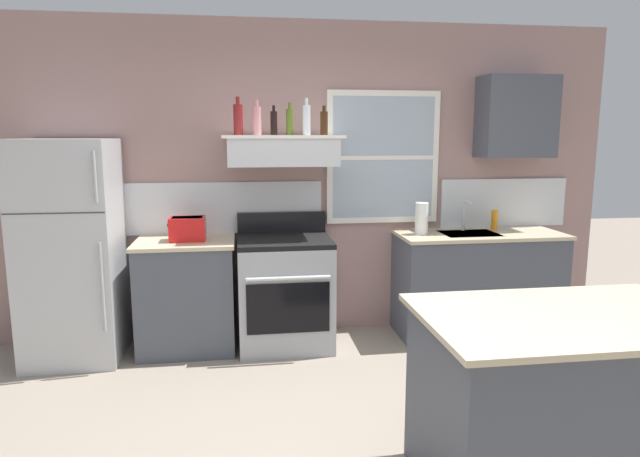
{
  "coord_description": "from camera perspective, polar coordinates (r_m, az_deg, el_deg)",
  "views": [
    {
      "loc": [
        -0.59,
        -2.57,
        1.75
      ],
      "look_at": [
        -0.05,
        1.2,
        1.1
      ],
      "focal_mm": 31.02,
      "sensor_mm": 36.0,
      "label": 1
    }
  ],
  "objects": [
    {
      "name": "toaster",
      "position": [
        4.54,
        -13.5,
        0.01
      ],
      "size": [
        0.3,
        0.2,
        0.19
      ],
      "color": "red",
      "rests_on": "counter_left_of_stove"
    },
    {
      "name": "range_hood_shelf",
      "position": [
        4.54,
        -3.9,
        8.07
      ],
      "size": [
        0.96,
        0.52,
        0.24
      ],
      "color": "silver"
    },
    {
      "name": "bottle_olive_oil_square",
      "position": [
        4.58,
        -3.13,
        10.97
      ],
      "size": [
        0.06,
        0.06,
        0.26
      ],
      "color": "#4C601E",
      "rests_on": "range_hood_shelf"
    },
    {
      "name": "back_wall",
      "position": [
        4.85,
        -0.78,
        4.98
      ],
      "size": [
        5.4,
        0.11,
        2.7
      ],
      "color": "gray",
      "rests_on": "ground_plane"
    },
    {
      "name": "stove_range",
      "position": [
        4.63,
        -3.64,
        -6.46
      ],
      "size": [
        0.76,
        0.69,
        1.09
      ],
      "color": "#9EA0A5",
      "rests_on": "ground_plane"
    },
    {
      "name": "bottle_clear_tall",
      "position": [
        4.57,
        -1.4,
        11.17
      ],
      "size": [
        0.06,
        0.06,
        0.3
      ],
      "color": "silver",
      "rests_on": "range_hood_shelf"
    },
    {
      "name": "sink_faucet",
      "position": [
        5.01,
        14.73,
        1.73
      ],
      "size": [
        0.03,
        0.17,
        0.28
      ],
      "color": "silver",
      "rests_on": "counter_right_with_sink"
    },
    {
      "name": "counter_right_with_sink",
      "position": [
        5.08,
        15.89,
        -5.44
      ],
      "size": [
        1.43,
        0.63,
        0.91
      ],
      "color": "#474C56",
      "rests_on": "ground_plane"
    },
    {
      "name": "bottle_rose_pink",
      "position": [
        4.48,
        -6.54,
        11.03
      ],
      "size": [
        0.07,
        0.07,
        0.27
      ],
      "color": "#C67F84",
      "rests_on": "range_hood_shelf"
    },
    {
      "name": "kitchen_island",
      "position": [
        3.05,
        23.7,
        -16.22
      ],
      "size": [
        1.4,
        0.9,
        0.91
      ],
      "color": "#474C56",
      "rests_on": "ground_plane"
    },
    {
      "name": "counter_left_of_stove",
      "position": [
        4.68,
        -13.56,
        -6.66
      ],
      "size": [
        0.79,
        0.63,
        0.91
      ],
      "color": "#474C56",
      "rests_on": "ground_plane"
    },
    {
      "name": "upper_cabinet_right",
      "position": [
        5.2,
        19.59,
        10.78
      ],
      "size": [
        0.64,
        0.32,
        0.7
      ],
      "color": "#474C56"
    },
    {
      "name": "refrigerator",
      "position": [
        4.69,
        -24.23,
        -2.14
      ],
      "size": [
        0.7,
        0.72,
        1.72
      ],
      "color": "#B7BABC",
      "rests_on": "ground_plane"
    },
    {
      "name": "bottle_balsamic_dark",
      "position": [
        4.55,
        -4.78,
        10.83
      ],
      "size": [
        0.06,
        0.06,
        0.24
      ],
      "color": "black",
      "rests_on": "range_hood_shelf"
    },
    {
      "name": "bottle_red_label_wine",
      "position": [
        4.48,
        -8.44,
        11.11
      ],
      "size": [
        0.07,
        0.07,
        0.3
      ],
      "color": "maroon",
      "rests_on": "range_hood_shelf"
    },
    {
      "name": "dish_soap_bottle",
      "position": [
        5.14,
        17.55,
        0.83
      ],
      "size": [
        0.06,
        0.06,
        0.18
      ],
      "primitive_type": "cylinder",
      "color": "orange",
      "rests_on": "counter_right_with_sink"
    },
    {
      "name": "paper_towel_roll",
      "position": [
        4.77,
        10.43,
        1.02
      ],
      "size": [
        0.11,
        0.11,
        0.27
      ],
      "primitive_type": "cylinder",
      "color": "white",
      "rests_on": "counter_right_with_sink"
    },
    {
      "name": "bottle_brown_stout",
      "position": [
        4.53,
        0.41,
        10.86
      ],
      "size": [
        0.06,
        0.06,
        0.23
      ],
      "color": "#381E0F",
      "rests_on": "range_hood_shelf"
    }
  ]
}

